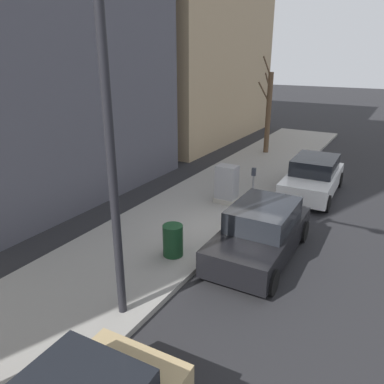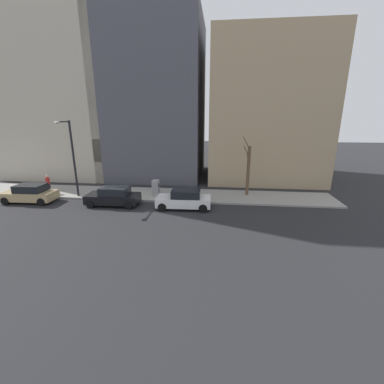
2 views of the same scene
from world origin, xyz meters
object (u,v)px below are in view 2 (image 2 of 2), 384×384
(utility_box, at_px, (156,188))
(office_block_center, at_px, (155,101))
(parked_car_white, at_px, (184,199))
(parking_meter, at_px, (159,190))
(parked_car_tan, at_px, (30,194))
(parked_car_black, at_px, (114,196))
(pedestrian_near_meter, at_px, (48,183))
(streetlamp, at_px, (71,153))
(bare_tree, at_px, (248,170))
(office_tower_right, at_px, (66,59))
(office_tower_left, at_px, (264,112))
(trash_bin, at_px, (107,191))

(utility_box, xyz_separation_m, office_block_center, (9.68, 2.20, 7.91))
(parked_car_white, relative_size, parking_meter, 3.15)
(utility_box, distance_m, office_block_center, 12.69)
(parked_car_tan, relative_size, office_block_center, 0.24)
(parked_car_black, height_order, parked_car_tan, same)
(parked_car_black, height_order, pedestrian_near_meter, pedestrian_near_meter)
(parked_car_white, distance_m, streetlamp, 10.44)
(utility_box, xyz_separation_m, streetlamp, (-1.02, 6.91, 3.17))
(utility_box, height_order, pedestrian_near_meter, pedestrian_near_meter)
(utility_box, bearing_deg, parked_car_white, -130.85)
(bare_tree, bearing_deg, streetlamp, 98.84)
(office_tower_right, bearing_deg, bare_tree, -113.41)
(streetlamp, xyz_separation_m, office_tower_right, (11.47, 6.15, 9.54))
(parked_car_black, relative_size, streetlamp, 0.65)
(office_tower_right, bearing_deg, office_tower_left, -90.56)
(parked_car_white, distance_m, utility_box, 3.83)
(parked_car_white, height_order, office_tower_left, office_tower_left)
(office_tower_left, relative_size, office_block_center, 0.86)
(trash_bin, bearing_deg, parked_car_white, -106.23)
(bare_tree, xyz_separation_m, office_tower_left, (8.92, -2.35, 5.07))
(parking_meter, distance_m, office_block_center, 13.36)
(parked_car_black, distance_m, office_tower_right, 20.81)
(pedestrian_near_meter, bearing_deg, bare_tree, -66.28)
(trash_bin, relative_size, office_tower_left, 0.06)
(parked_car_black, height_order, bare_tree, bare_tree)
(parked_car_black, relative_size, parked_car_tan, 0.99)
(streetlamp, bearing_deg, parking_meter, -88.70)
(office_tower_right, bearing_deg, trash_bin, -141.18)
(parked_car_tan, distance_m, streetlamp, 4.85)
(trash_bin, bearing_deg, streetlamp, 103.43)
(parking_meter, height_order, pedestrian_near_meter, pedestrian_near_meter)
(parked_car_white, height_order, office_tower_right, office_tower_right)
(parked_car_white, relative_size, office_tower_right, 0.16)
(office_block_center, xyz_separation_m, office_tower_right, (0.77, 10.86, 4.80))
(utility_box, distance_m, bare_tree, 8.32)
(parked_car_white, relative_size, parked_car_tan, 1.00)
(bare_tree, height_order, office_block_center, office_block_center)
(parking_meter, bearing_deg, trash_bin, 84.66)
(utility_box, xyz_separation_m, bare_tree, (1.31, -8.06, 1.59))
(bare_tree, distance_m, office_tower_right, 25.56)
(parked_car_black, height_order, parking_meter, parked_car_black)
(parked_car_black, relative_size, utility_box, 2.96)
(parking_meter, bearing_deg, parked_car_white, -124.46)
(streetlamp, bearing_deg, office_tower_right, 28.19)
(trash_bin, bearing_deg, bare_tree, -82.14)
(office_tower_left, distance_m, office_tower_right, 24.24)
(utility_box, relative_size, office_block_center, 0.08)
(parked_car_tan, height_order, streetlamp, streetlamp)
(parked_car_white, relative_size, utility_box, 2.97)
(streetlamp, xyz_separation_m, office_block_center, (10.70, -4.71, 4.74))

